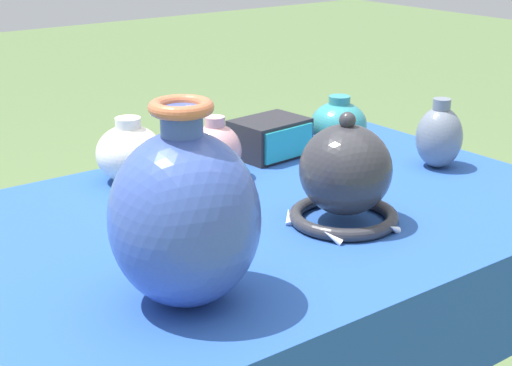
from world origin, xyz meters
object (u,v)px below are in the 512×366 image
object	(u,v)px
vase_dome_bell	(345,178)
jar_round_teal	(339,124)
jar_round_slate	(439,137)
bowl_shallow_celadon	(179,203)
mosaic_tile_box	(270,138)
vase_tall_bulbous	(185,217)
jar_round_rose	(215,150)
jar_round_ivory	(130,153)

from	to	relation	value
vase_dome_bell	jar_round_teal	distance (m)	0.44
jar_round_slate	bowl_shallow_celadon	bearing A→B (deg)	171.52
vase_dome_bell	bowl_shallow_celadon	xyz separation A→B (m)	(-0.21, 0.19, -0.05)
vase_dome_bell	jar_round_teal	size ratio (longest dim) A/B	1.60
mosaic_tile_box	bowl_shallow_celadon	world-z (taller)	mosaic_tile_box
mosaic_tile_box	bowl_shallow_celadon	size ratio (longest dim) A/B	1.18
mosaic_tile_box	vase_tall_bulbous	bearing A→B (deg)	-142.94
vase_tall_bulbous	bowl_shallow_celadon	xyz separation A→B (m)	(0.15, 0.26, -0.10)
mosaic_tile_box	jar_round_rose	size ratio (longest dim) A/B	1.30
vase_dome_bell	jar_round_teal	xyz separation A→B (m)	(0.29, 0.33, -0.03)
bowl_shallow_celadon	mosaic_tile_box	bearing A→B (deg)	27.98
mosaic_tile_box	bowl_shallow_celadon	distance (m)	0.38
jar_round_rose	vase_tall_bulbous	bearing A→B (deg)	-128.61
vase_dome_bell	vase_tall_bulbous	bearing A→B (deg)	-168.07
jar_round_slate	jar_round_rose	bearing A→B (deg)	151.49
vase_tall_bulbous	jar_round_rose	distance (m)	0.51
vase_tall_bulbous	vase_dome_bell	size ratio (longest dim) A/B	1.40
mosaic_tile_box	jar_round_ivory	bearing A→B (deg)	168.41
vase_tall_bulbous	jar_round_ivory	size ratio (longest dim) A/B	2.15
jar_round_teal	bowl_shallow_celadon	bearing A→B (deg)	-163.97
jar_round_slate	jar_round_teal	distance (m)	0.24
mosaic_tile_box	jar_round_rose	bearing A→B (deg)	-169.69
vase_tall_bulbous	jar_round_rose	bearing A→B (deg)	51.39
jar_round_rose	jar_round_ivory	distance (m)	0.16
jar_round_rose	bowl_shallow_celadon	world-z (taller)	jar_round_rose
vase_dome_bell	jar_round_rose	world-z (taller)	vase_dome_bell
vase_tall_bulbous	jar_round_slate	world-z (taller)	vase_tall_bulbous
bowl_shallow_celadon	vase_dome_bell	bearing A→B (deg)	-41.97
jar_round_rose	jar_round_teal	distance (m)	0.33
jar_round_teal	jar_round_ivory	world-z (taller)	jar_round_ivory
jar_round_slate	jar_round_teal	size ratio (longest dim) A/B	1.15
jar_round_teal	bowl_shallow_celadon	distance (m)	0.52
jar_round_rose	mosaic_tile_box	bearing A→B (deg)	15.45
bowl_shallow_celadon	jar_round_teal	bearing A→B (deg)	16.03
jar_round_teal	jar_round_ivory	distance (m)	0.48
jar_round_teal	jar_round_ivory	size ratio (longest dim) A/B	0.96
bowl_shallow_celadon	jar_round_rose	bearing A→B (deg)	38.54
vase_dome_bell	jar_round_slate	bearing A→B (deg)	16.17
jar_round_teal	bowl_shallow_celadon	xyz separation A→B (m)	(-0.50, -0.14, -0.03)
vase_tall_bulbous	mosaic_tile_box	bearing A→B (deg)	42.20
vase_dome_bell	jar_round_rose	xyz separation A→B (m)	(-0.04, 0.32, -0.02)
vase_tall_bulbous	vase_dome_bell	world-z (taller)	vase_tall_bulbous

